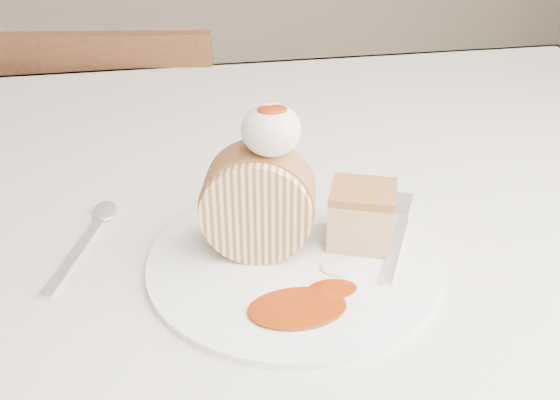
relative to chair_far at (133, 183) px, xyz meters
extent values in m
cube|color=silver|center=(0.15, -0.57, 0.27)|extent=(1.40, 0.90, 0.04)
cube|color=silver|center=(0.15, -0.13, 0.15)|extent=(1.40, 0.01, 0.28)
cylinder|color=brown|center=(0.77, -0.20, -0.11)|extent=(0.06, 0.06, 0.71)
cube|color=brown|center=(0.01, 0.08, -0.07)|extent=(0.43, 0.43, 0.04)
cube|color=brown|center=(-0.01, -0.09, 0.15)|extent=(0.38, 0.09, 0.40)
cylinder|color=brown|center=(0.20, 0.21, -0.27)|extent=(0.03, 0.03, 0.37)
cylinder|color=brown|center=(-0.13, 0.26, -0.27)|extent=(0.03, 0.03, 0.37)
cylinder|color=brown|center=(0.15, -0.11, -0.27)|extent=(0.03, 0.03, 0.37)
cylinder|color=brown|center=(-0.17, -0.06, -0.27)|extent=(0.03, 0.03, 0.37)
cylinder|color=brown|center=(0.68, -0.42, -0.25)|extent=(0.04, 0.04, 0.42)
cylinder|color=white|center=(0.19, -0.74, 0.29)|extent=(0.35, 0.35, 0.01)
cylinder|color=#FDE4B0|center=(0.17, -0.72, 0.35)|extent=(0.11, 0.08, 0.10)
cube|color=#A96A3F|center=(0.26, -0.72, 0.32)|extent=(0.08, 0.07, 0.05)
ellipsoid|color=white|center=(0.18, -0.72, 0.42)|extent=(0.05, 0.05, 0.05)
ellipsoid|color=#872705|center=(0.18, -0.73, 0.45)|extent=(0.03, 0.02, 0.01)
cube|color=silver|center=(0.29, -0.74, 0.30)|extent=(0.09, 0.15, 0.00)
cube|color=silver|center=(-0.01, -0.69, 0.29)|extent=(0.07, 0.15, 0.00)
camera|label=1|loc=(0.10, -1.21, 0.64)|focal=40.00mm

